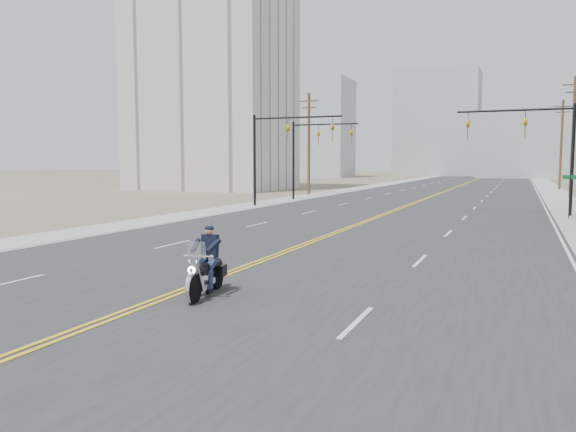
# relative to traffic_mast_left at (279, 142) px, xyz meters

# --- Properties ---
(ground_plane) EXTENTS (400.00, 400.00, 0.00)m
(ground_plane) POSITION_rel_traffic_mast_left_xyz_m (8.98, -32.00, -4.94)
(ground_plane) COLOR #776D56
(ground_plane) RESTS_ON ground
(road) EXTENTS (20.00, 200.00, 0.01)m
(road) POSITION_rel_traffic_mast_left_xyz_m (8.98, 38.00, -4.93)
(road) COLOR #303033
(road) RESTS_ON ground
(sidewalk_left) EXTENTS (3.00, 200.00, 0.01)m
(sidewalk_left) POSITION_rel_traffic_mast_left_xyz_m (-2.52, 38.00, -4.93)
(sidewalk_left) COLOR #A5A5A0
(sidewalk_left) RESTS_ON ground
(sidewalk_right) EXTENTS (3.00, 200.00, 0.01)m
(sidewalk_right) POSITION_rel_traffic_mast_left_xyz_m (20.48, 38.00, -4.93)
(sidewalk_right) COLOR #A5A5A0
(sidewalk_right) RESTS_ON ground
(traffic_mast_left) EXTENTS (7.10, 0.26, 7.00)m
(traffic_mast_left) POSITION_rel_traffic_mast_left_xyz_m (0.00, 0.00, 0.00)
(traffic_mast_left) COLOR black
(traffic_mast_left) RESTS_ON ground
(traffic_mast_right) EXTENTS (7.10, 0.26, 7.00)m
(traffic_mast_right) POSITION_rel_traffic_mast_left_xyz_m (17.95, 0.00, 0.00)
(traffic_mast_right) COLOR black
(traffic_mast_right) RESTS_ON ground
(traffic_mast_far) EXTENTS (6.10, 0.26, 7.00)m
(traffic_mast_far) POSITION_rel_traffic_mast_left_xyz_m (-0.33, 8.00, -0.06)
(traffic_mast_far) COLOR black
(traffic_mast_far) RESTS_ON ground
(street_sign) EXTENTS (0.90, 0.06, 2.62)m
(street_sign) POSITION_rel_traffic_mast_left_xyz_m (19.78, -2.00, -3.13)
(street_sign) COLOR black
(street_sign) RESTS_ON ground
(utility_pole_d) EXTENTS (2.20, 0.30, 11.50)m
(utility_pole_d) POSITION_rel_traffic_mast_left_xyz_m (21.48, 21.00, 1.05)
(utility_pole_d) COLOR brown
(utility_pole_d) RESTS_ON ground
(utility_pole_e) EXTENTS (2.20, 0.30, 11.00)m
(utility_pole_e) POSITION_rel_traffic_mast_left_xyz_m (21.48, 38.00, 0.79)
(utility_pole_e) COLOR brown
(utility_pole_e) RESTS_ON ground
(utility_pole_left) EXTENTS (2.20, 0.30, 10.50)m
(utility_pole_left) POSITION_rel_traffic_mast_left_xyz_m (-3.52, 16.00, 0.54)
(utility_pole_left) COLOR brown
(utility_pole_left) RESTS_ON ground
(apartment_block) EXTENTS (18.00, 14.00, 30.00)m
(apartment_block) POSITION_rel_traffic_mast_left_xyz_m (-19.02, 23.00, 10.06)
(apartment_block) COLOR silver
(apartment_block) RESTS_ON ground
(haze_bldg_a) EXTENTS (14.00, 12.00, 22.00)m
(haze_bldg_a) POSITION_rel_traffic_mast_left_xyz_m (-26.02, 83.00, 6.06)
(haze_bldg_a) COLOR #B7BCC6
(haze_bldg_a) RESTS_ON ground
(haze_bldg_b) EXTENTS (18.00, 14.00, 14.00)m
(haze_bldg_b) POSITION_rel_traffic_mast_left_xyz_m (16.98, 93.00, 2.06)
(haze_bldg_b) COLOR #ADB2B7
(haze_bldg_b) RESTS_ON ground
(haze_bldg_d) EXTENTS (20.00, 15.00, 26.00)m
(haze_bldg_d) POSITION_rel_traffic_mast_left_xyz_m (-3.02, 108.00, 8.06)
(haze_bldg_d) COLOR #ADB2B7
(haze_bldg_d) RESTS_ON ground
(haze_bldg_f) EXTENTS (12.00, 12.00, 16.00)m
(haze_bldg_f) POSITION_rel_traffic_mast_left_xyz_m (-41.02, 98.00, 3.06)
(haze_bldg_f) COLOR #ADB2B7
(haze_bldg_f) RESTS_ON ground
(motorcyclist) EXTENTS (1.34, 2.39, 1.76)m
(motorcyclist) POSITION_rel_traffic_mast_left_xyz_m (9.79, -27.10, -4.06)
(motorcyclist) COLOR black
(motorcyclist) RESTS_ON ground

